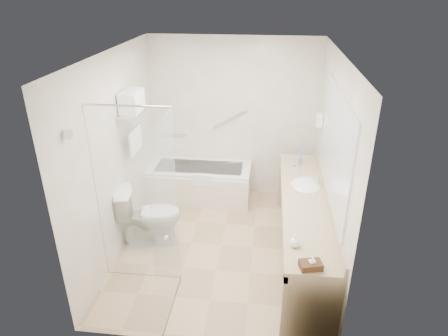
# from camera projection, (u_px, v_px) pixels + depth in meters

# --- Properties ---
(floor) EXTENTS (3.20, 3.20, 0.00)m
(floor) POSITION_uv_depth(u_px,v_px,m) (221.00, 245.00, 5.34)
(floor) COLOR tan
(floor) RESTS_ON ground
(ceiling) EXTENTS (2.60, 3.20, 0.10)m
(ceiling) POSITION_uv_depth(u_px,v_px,m) (221.00, 53.00, 4.27)
(ceiling) COLOR white
(ceiling) RESTS_ON wall_back
(wall_back) EXTENTS (2.60, 0.10, 2.50)m
(wall_back) POSITION_uv_depth(u_px,v_px,m) (234.00, 118.00, 6.24)
(wall_back) COLOR silver
(wall_back) RESTS_ON ground
(wall_front) EXTENTS (2.60, 0.10, 2.50)m
(wall_front) POSITION_uv_depth(u_px,v_px,m) (198.00, 237.00, 3.37)
(wall_front) COLOR silver
(wall_front) RESTS_ON ground
(wall_left) EXTENTS (0.10, 3.20, 2.50)m
(wall_left) POSITION_uv_depth(u_px,v_px,m) (117.00, 155.00, 4.94)
(wall_left) COLOR silver
(wall_left) RESTS_ON ground
(wall_right) EXTENTS (0.10, 3.20, 2.50)m
(wall_right) POSITION_uv_depth(u_px,v_px,m) (331.00, 165.00, 4.67)
(wall_right) COLOR silver
(wall_right) RESTS_ON ground
(bathtub) EXTENTS (1.60, 0.73, 0.59)m
(bathtub) POSITION_uv_depth(u_px,v_px,m) (200.00, 182.00, 6.39)
(bathtub) COLOR white
(bathtub) RESTS_ON floor
(grab_bar_short) EXTENTS (0.40, 0.03, 0.03)m
(grab_bar_short) POSITION_uv_depth(u_px,v_px,m) (175.00, 135.00, 6.43)
(grab_bar_short) COLOR silver
(grab_bar_short) RESTS_ON wall_back
(grab_bar_long) EXTENTS (0.53, 0.03, 0.33)m
(grab_bar_long) POSITION_uv_depth(u_px,v_px,m) (230.00, 119.00, 6.21)
(grab_bar_long) COLOR silver
(grab_bar_long) RESTS_ON wall_back
(shower_enclosure) EXTENTS (0.96, 0.91, 2.11)m
(shower_enclosure) POSITION_uv_depth(u_px,v_px,m) (150.00, 210.00, 4.12)
(shower_enclosure) COLOR silver
(shower_enclosure) RESTS_ON floor
(towel_shelf) EXTENTS (0.24, 0.55, 0.81)m
(towel_shelf) POSITION_uv_depth(u_px,v_px,m) (132.00, 108.00, 5.02)
(towel_shelf) COLOR silver
(towel_shelf) RESTS_ON wall_left
(vanity_counter) EXTENTS (0.55, 2.70, 0.95)m
(vanity_counter) POSITION_uv_depth(u_px,v_px,m) (304.00, 215.00, 4.82)
(vanity_counter) COLOR tan
(vanity_counter) RESTS_ON floor
(sink) EXTENTS (0.40, 0.52, 0.14)m
(sink) POSITION_uv_depth(u_px,v_px,m) (305.00, 186.00, 5.10)
(sink) COLOR white
(sink) RESTS_ON vanity_counter
(faucet) EXTENTS (0.03, 0.03, 0.14)m
(faucet) POSITION_uv_depth(u_px,v_px,m) (318.00, 179.00, 5.04)
(faucet) COLOR silver
(faucet) RESTS_ON vanity_counter
(mirror) EXTENTS (0.02, 2.00, 1.20)m
(mirror) POSITION_uv_depth(u_px,v_px,m) (335.00, 146.00, 4.41)
(mirror) COLOR silver
(mirror) RESTS_ON wall_right
(hairdryer_unit) EXTENTS (0.08, 0.10, 0.18)m
(hairdryer_unit) POSITION_uv_depth(u_px,v_px,m) (320.00, 120.00, 5.53)
(hairdryer_unit) COLOR white
(hairdryer_unit) RESTS_ON wall_right
(toilet) EXTENTS (0.91, 0.65, 0.81)m
(toilet) POSITION_uv_depth(u_px,v_px,m) (149.00, 216.00, 5.24)
(toilet) COLOR white
(toilet) RESTS_ON floor
(amenity_basket) EXTENTS (0.22, 0.18, 0.07)m
(amenity_basket) POSITION_uv_depth(u_px,v_px,m) (311.00, 265.00, 3.60)
(amenity_basket) COLOR #4B301A
(amenity_basket) RESTS_ON vanity_counter
(soap_bottle_a) EXTENTS (0.10, 0.13, 0.05)m
(soap_bottle_a) POSITION_uv_depth(u_px,v_px,m) (312.00, 265.00, 3.61)
(soap_bottle_a) COLOR white
(soap_bottle_a) RESTS_ON vanity_counter
(soap_bottle_b) EXTENTS (0.14, 0.16, 0.11)m
(soap_bottle_b) POSITION_uv_depth(u_px,v_px,m) (295.00, 242.00, 3.89)
(soap_bottle_b) COLOR white
(soap_bottle_b) RESTS_ON vanity_counter
(water_bottle_left) EXTENTS (0.06, 0.06, 0.20)m
(water_bottle_left) POSITION_uv_depth(u_px,v_px,m) (294.00, 172.00, 5.20)
(water_bottle_left) COLOR silver
(water_bottle_left) RESTS_ON vanity_counter
(water_bottle_mid) EXTENTS (0.06, 0.06, 0.20)m
(water_bottle_mid) POSITION_uv_depth(u_px,v_px,m) (299.00, 162.00, 5.51)
(water_bottle_mid) COLOR silver
(water_bottle_mid) RESTS_ON vanity_counter
(water_bottle_right) EXTENTS (0.06, 0.06, 0.19)m
(water_bottle_right) POSITION_uv_depth(u_px,v_px,m) (300.00, 158.00, 5.61)
(water_bottle_right) COLOR silver
(water_bottle_right) RESTS_ON vanity_counter
(drinking_glass_near) EXTENTS (0.08, 0.08, 0.09)m
(drinking_glass_near) POSITION_uv_depth(u_px,v_px,m) (299.00, 158.00, 5.71)
(drinking_glass_near) COLOR silver
(drinking_glass_near) RESTS_ON vanity_counter
(drinking_glass_far) EXTENTS (0.09, 0.09, 0.09)m
(drinking_glass_far) POSITION_uv_depth(u_px,v_px,m) (301.00, 162.00, 5.60)
(drinking_glass_far) COLOR silver
(drinking_glass_far) RESTS_ON vanity_counter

